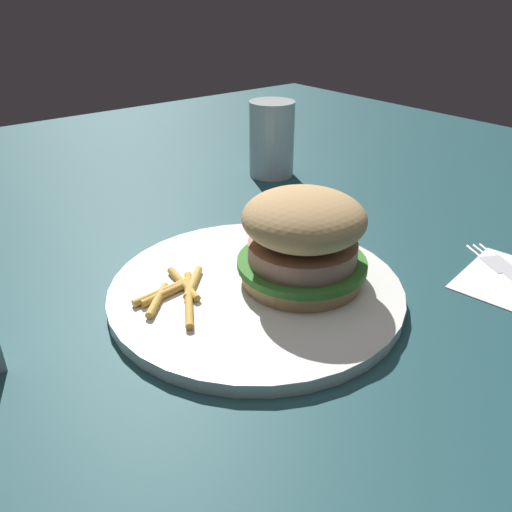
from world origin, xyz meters
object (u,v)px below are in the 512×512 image
at_px(sandwich, 303,238).
at_px(fries_pile, 177,292).
at_px(drink_glass, 271,144).
at_px(plate, 256,290).

xyz_separation_m(sandwich, fries_pile, (0.05, 0.11, -0.04)).
distance_m(fries_pile, drink_glass, 0.37).
height_order(sandwich, fries_pile, sandwich).
bearing_deg(plate, fries_pile, 66.72).
relative_size(plate, drink_glass, 2.49).
distance_m(plate, drink_glass, 0.34).
bearing_deg(fries_pile, drink_glass, -53.19).
bearing_deg(sandwich, drink_glass, -35.22).
bearing_deg(fries_pile, sandwich, -114.62).
height_order(plate, drink_glass, drink_glass).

